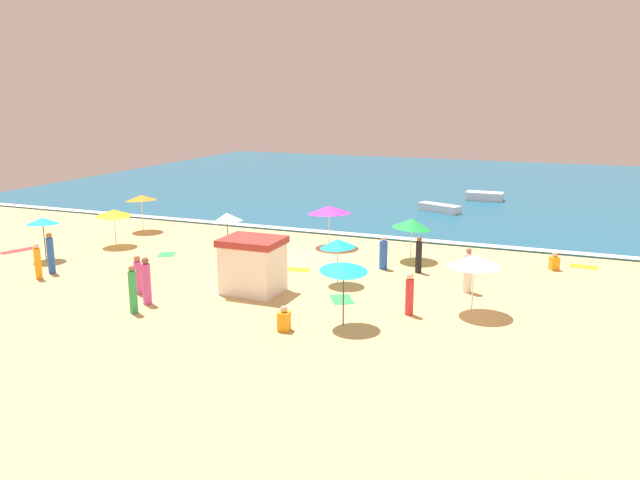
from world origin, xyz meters
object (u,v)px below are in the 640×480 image
beachgoer_7 (133,290)px  beach_umbrella_2 (329,210)px  beach_umbrella_3 (114,213)px  beachgoer_9 (410,294)px  beach_umbrella_1 (141,198)px  beach_umbrella_4 (412,224)px  beachgoer_8 (554,262)px  beachgoer_5 (468,272)px  beach_umbrella_5 (344,267)px  lifeguard_cabana (253,265)px  beach_umbrella_8 (338,243)px  beachgoer_2 (419,255)px  small_boat_0 (439,208)px  beachgoer_3 (38,262)px  beachgoer_0 (383,254)px  beachgoer_1 (138,275)px  beach_umbrella_0 (474,261)px  beachgoer_10 (146,282)px  beach_umbrella_7 (42,221)px  beach_umbrella_6 (227,217)px  beachgoer_4 (51,253)px  beachgoer_6 (284,320)px  small_boat_1 (485,196)px

beachgoer_7 → beach_umbrella_2: bearing=76.7°
beach_umbrella_3 → beachgoer_9: 18.01m
beachgoer_7 → beachgoer_9: 10.27m
beach_umbrella_1 → beach_umbrella_4: (16.42, -0.71, -0.15)m
beachgoer_8 → beachgoer_5: bearing=-123.1°
beach_umbrella_5 → beachgoer_8: bearing=57.5°
beach_umbrella_2 → beachgoer_7: (-2.98, -12.63, -1.11)m
lifeguard_cabana → beach_umbrella_8: 3.76m
beachgoer_2 → small_boat_0: beachgoer_2 is taller
beachgoer_3 → beachgoer_0: bearing=27.9°
beachgoer_3 → beach_umbrella_8: bearing=18.6°
beach_umbrella_1 → beachgoer_0: (15.62, -2.79, -1.27)m
beach_umbrella_4 → beachgoer_1: bearing=-133.9°
beach_umbrella_2 → beachgoer_5: beach_umbrella_2 is taller
beach_umbrella_1 → beach_umbrella_0: bearing=-20.0°
beachgoer_2 → beachgoer_10: beachgoer_10 is taller
beach_umbrella_3 → beach_umbrella_4: (15.45, 2.94, 0.04)m
beach_umbrella_7 → beachgoer_1: 8.20m
beachgoer_1 → beachgoer_8: bearing=32.8°
beach_umbrella_6 → beach_umbrella_3: bearing=-174.1°
lifeguard_cabana → beach_umbrella_3: lifeguard_cabana is taller
beachgoer_3 → beach_umbrella_4: bearing=32.7°
beach_umbrella_8 → beachgoer_0: size_ratio=1.31×
beach_umbrella_7 → beachgoer_4: size_ratio=1.12×
beachgoer_3 → beachgoer_6: size_ratio=1.80×
beachgoer_8 → beach_umbrella_5: bearing=-122.5°
beach_umbrella_8 → beachgoer_9: (3.84, -2.70, -1.00)m
beachgoer_5 → beachgoer_9: bearing=-113.2°
beachgoer_4 → beachgoer_6: 13.12m
beach_umbrella_5 → small_boat_1: 28.71m
beachgoer_2 → beachgoer_7: 12.71m
beach_umbrella_4 → beachgoer_3: beach_umbrella_4 is taller
beachgoer_9 → beachgoer_3: bearing=-174.7°
beach_umbrella_8 → small_boat_1: bearing=83.0°
beachgoer_9 → beach_umbrella_4: bearing=103.5°
beach_umbrella_5 → small_boat_0: 22.71m
beach_umbrella_0 → beach_umbrella_4: size_ratio=1.03×
beach_umbrella_4 → small_boat_1: beach_umbrella_4 is taller
beach_umbrella_0 → beach_umbrella_1: 21.73m
beach_umbrella_0 → beachgoer_7: (-11.74, -4.71, -1.14)m
beachgoer_0 → beachgoer_1: bearing=-138.4°
beachgoer_4 → beachgoer_5: bearing=13.1°
beach_umbrella_0 → beachgoer_10: 12.51m
beachgoer_1 → beachgoer_6: bearing=-12.3°
beach_umbrella_1 → small_boat_1: bearing=46.3°
beachgoer_7 → small_boat_1: (8.71, 30.33, -0.47)m
beachgoer_1 → beachgoer_2: 12.33m
beachgoer_7 → beach_umbrella_5: bearing=12.4°
beach_umbrella_7 → small_boat_0: size_ratio=0.70×
beach_umbrella_8 → beachgoer_5: (5.38, 0.89, -0.92)m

